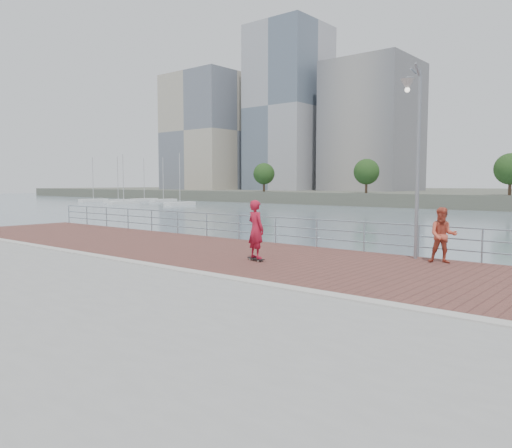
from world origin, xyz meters
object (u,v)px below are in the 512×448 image
Objects in this scene: street_lamp at (414,128)px; bystander at (443,235)px; guardrail at (340,231)px; skateboarder at (256,229)px.

street_lamp reaches higher than bystander.
street_lamp is 3.44× the size of bystander.
guardrail is 22.25× the size of bystander.
bystander is at bearing -11.25° from guardrail.
street_lamp is (3.18, -0.94, 3.61)m from guardrail.
street_lamp is at bearing -16.51° from guardrail.
guardrail is at bearing 147.48° from bystander.
bystander is at bearing -129.58° from skateboarder.
skateboarder is (-0.62, -4.26, 0.36)m from guardrail.
street_lamp is 3.54m from bystander.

